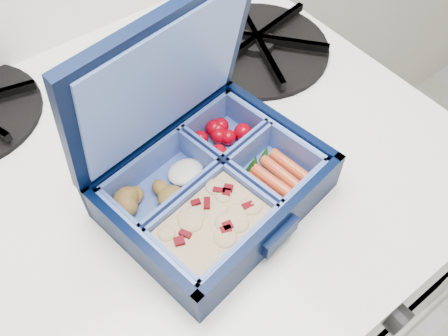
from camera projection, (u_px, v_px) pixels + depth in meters
stove at (192, 287)px, 0.92m from camera, size 0.59×0.59×0.89m
bento_box at (215, 186)px, 0.49m from camera, size 0.24×0.20×0.05m
burner_grate at (257, 42)px, 0.64m from camera, size 0.23×0.23×0.03m
fork at (197, 116)px, 0.58m from camera, size 0.15×0.16×0.01m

